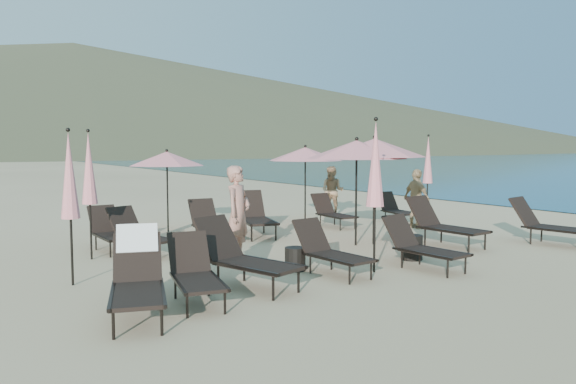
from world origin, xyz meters
TOP-DOWN VIEW (x-y plane):
  - ground at (0.00, 0.00)m, footprint 800.00×800.00m
  - volcanic_headland at (71.37, 302.62)m, footprint 690.00×690.00m
  - lounger_0 at (-4.33, -0.43)m, footprint 0.94×1.67m
  - lounger_1 at (-3.37, -0.09)m, footprint 1.20×1.96m
  - lounger_2 at (-1.70, -0.12)m, footprint 0.72×1.61m
  - lounger_3 at (-0.05, -0.66)m, footprint 0.74×1.63m
  - lounger_4 at (2.08, 0.72)m, footprint 0.82×1.87m
  - lounger_5 at (4.15, -0.47)m, footprint 0.95×1.85m
  - lounger_6 at (-3.89, 3.39)m, footprint 1.06×1.74m
  - lounger_7 at (-4.25, 4.15)m, footprint 0.65×1.59m
  - lounger_8 at (-2.05, 3.97)m, footprint 0.80×1.69m
  - lounger_9 at (-0.71, 4.22)m, footprint 1.19×1.96m
  - lounger_10 at (1.80, 4.39)m, footprint 0.65×1.54m
  - lounger_11 at (3.85, 4.03)m, footprint 0.78×1.54m
  - lounger_12 at (-5.22, -0.59)m, footprint 1.16×1.88m
  - umbrella_open_0 at (0.48, 1.81)m, footprint 2.23×2.23m
  - umbrella_open_1 at (0.91, 1.71)m, footprint 2.27×2.27m
  - umbrella_open_2 at (-2.31, 5.93)m, footprint 1.97×1.97m
  - umbrella_open_3 at (1.43, 5.16)m, footprint 2.07×2.07m
  - umbrella_closed_0 at (-0.96, -0.41)m, footprint 0.32×0.32m
  - umbrella_closed_1 at (5.09, 4.03)m, footprint 0.30×0.30m
  - umbrella_closed_2 at (-4.83, 3.41)m, footprint 0.30×0.30m
  - umbrella_closed_3 at (-5.59, 1.50)m, footprint 0.29×0.29m
  - side_table_0 at (-2.05, 0.45)m, footprint 0.37×0.37m
  - side_table_1 at (0.38, 0.00)m, footprint 0.41×0.41m
  - beachgoer_a at (-2.49, 1.75)m, footprint 0.80×0.74m
  - beachgoer_b at (3.32, 6.36)m, footprint 0.91×0.96m
  - beachgoer_c at (3.47, 2.88)m, footprint 0.46×0.96m

SIDE VIEW (x-z plane):
  - ground at x=0.00m, z-range 0.00..0.00m
  - side_table_0 at x=-2.05m, z-range 0.00..0.41m
  - side_table_1 at x=0.38m, z-range 0.00..0.48m
  - lounger_11 at x=3.85m, z-range -0.03..0.82m
  - lounger_10 at x=1.80m, z-range -0.03..0.84m
  - lounger_2 at x=-1.70m, z-range -0.03..0.87m
  - lounger_7 at x=-4.25m, z-range -0.03..0.87m
  - lounger_0 at x=-4.33m, z-range -0.03..0.88m
  - lounger_3 at x=-0.05m, z-range -0.03..0.88m
  - lounger_6 at x=-3.89m, z-range -0.03..0.91m
  - lounger_8 at x=-2.05m, z-range -0.03..0.91m
  - lounger_5 at x=4.15m, z-range -0.03..0.99m
  - lounger_4 at x=2.08m, z-range -0.03..1.02m
  - lounger_1 at x=-3.37m, z-range -0.03..1.02m
  - lounger_9 at x=-0.71m, z-range -0.03..1.03m
  - lounger_12 at x=-5.22m, z-range -0.02..1.08m
  - beachgoer_b at x=3.32m, z-range 0.00..1.55m
  - beachgoer_c at x=3.47m, z-range 0.00..1.59m
  - beachgoer_a at x=-2.49m, z-range 0.00..1.83m
  - umbrella_closed_3 at x=-5.59m, z-range 0.49..2.97m
  - umbrella_closed_2 at x=-4.83m, z-range 0.50..3.02m
  - umbrella_closed_1 at x=5.09m, z-range 0.50..3.03m
  - umbrella_open_2 at x=-2.31m, z-range 0.81..2.93m
  - umbrella_closed_0 at x=-0.96m, z-range 0.53..3.23m
  - umbrella_open_3 at x=1.43m, z-range 0.86..3.08m
  - umbrella_open_0 at x=0.48m, z-range 0.92..3.32m
  - umbrella_open_1 at x=0.91m, z-range 0.94..3.38m
  - volcanic_headland at x=71.37m, z-range -1.01..53.99m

